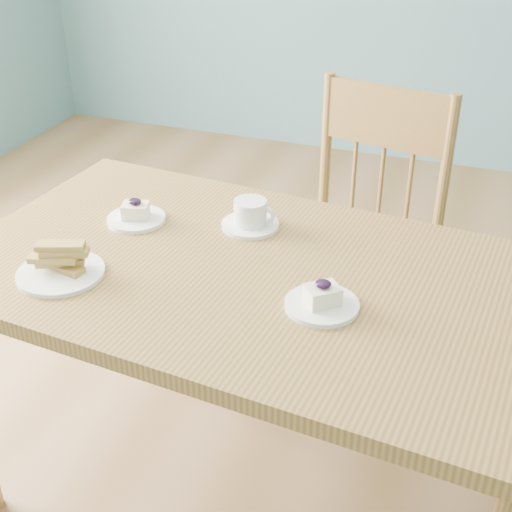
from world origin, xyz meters
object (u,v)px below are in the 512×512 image
coffee_cup (251,216)px  biscotti_plate (60,266)px  dining_table (253,297)px  dining_chair (358,243)px  cheesecake_plate_near (322,301)px  cheesecake_plate_far (136,215)px

coffee_cup → biscotti_plate: size_ratio=0.74×
biscotti_plate → dining_table: bearing=23.2°
dining_chair → dining_table: bearing=-88.0°
dining_chair → biscotti_plate: bearing=-110.2°
dining_table → cheesecake_plate_near: (0.20, -0.10, 0.10)m
cheesecake_plate_near → biscotti_plate: (-0.62, -0.08, 0.01)m
dining_table → cheesecake_plate_near: size_ratio=9.23×
dining_table → cheesecake_plate_far: cheesecake_plate_far is taller
dining_chair → cheesecake_plate_far: dining_chair is taller
dining_table → cheesecake_plate_near: 0.24m
dining_table → coffee_cup: 0.24m
dining_table → biscotti_plate: size_ratio=7.38×
dining_chair → cheesecake_plate_near: 0.83m
dining_chair → cheesecake_plate_far: 0.79m
cheesecake_plate_near → cheesecake_plate_far: bearing=158.9°
cheesecake_plate_far → biscotti_plate: biscotti_plate is taller
cheesecake_plate_near → coffee_cup: 0.41m
dining_chair → cheesecake_plate_far: bearing=-120.5°
cheesecake_plate_near → coffee_cup: bearing=133.0°
cheesecake_plate_far → coffee_cup: 0.31m
cheesecake_plate_far → biscotti_plate: bearing=-96.6°
cheesecake_plate_far → biscotti_plate: size_ratio=0.76×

